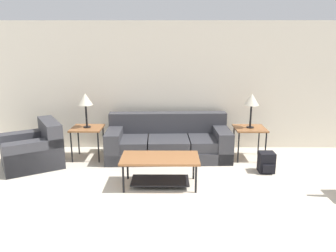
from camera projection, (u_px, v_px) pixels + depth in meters
wall_back at (180, 87)px, 6.72m from camera, size 9.01×0.06×2.60m
couch at (168, 142)px, 6.37m from camera, size 2.37×1.07×0.82m
armchair at (34, 150)px, 5.94m from camera, size 1.32×1.32×0.80m
coffee_table at (160, 165)px, 5.06m from camera, size 1.20×0.62×0.47m
side_table_left at (87, 130)px, 6.23m from camera, size 0.58×0.56×0.61m
side_table_right at (250, 131)px, 6.21m from camera, size 0.58×0.56×0.61m
table_lamp_left at (85, 100)px, 6.09m from camera, size 0.27×0.27×0.65m
table_lamp_right at (252, 100)px, 6.07m from camera, size 0.27×0.27×0.65m
backpack at (266, 162)px, 5.64m from camera, size 0.26×0.31×0.35m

